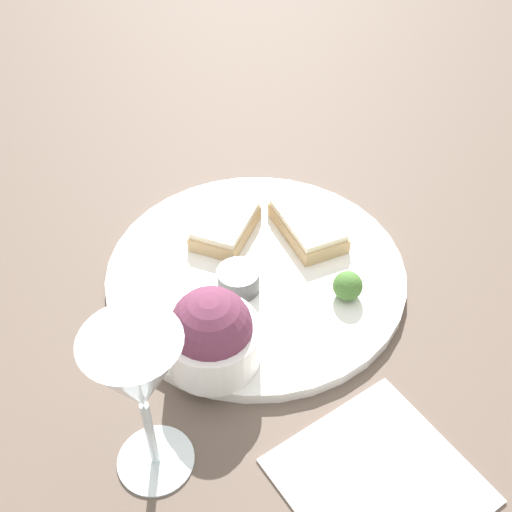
{
  "coord_description": "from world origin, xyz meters",
  "views": [
    {
      "loc": [
        0.51,
        -0.07,
        0.54
      ],
      "look_at": [
        0.0,
        0.0,
        0.03
      ],
      "focal_mm": 45.0,
      "sensor_mm": 36.0,
      "label": 1
    }
  ],
  "objects_px": {
    "cheese_toast_near": "(308,225)",
    "napkin": "(379,480)",
    "wine_glass": "(138,380)",
    "sauce_ramekin": "(238,279)",
    "salad_bowl": "(212,335)",
    "cheese_toast_far": "(225,226)"
  },
  "relations": [
    {
      "from": "salad_bowl",
      "to": "napkin",
      "type": "bearing_deg",
      "value": 42.8
    },
    {
      "from": "cheese_toast_near",
      "to": "wine_glass",
      "type": "height_order",
      "value": "wine_glass"
    },
    {
      "from": "sauce_ramekin",
      "to": "napkin",
      "type": "xyz_separation_m",
      "value": [
        0.23,
        0.1,
        -0.03
      ]
    },
    {
      "from": "salad_bowl",
      "to": "wine_glass",
      "type": "height_order",
      "value": "wine_glass"
    },
    {
      "from": "sauce_ramekin",
      "to": "cheese_toast_near",
      "type": "xyz_separation_m",
      "value": [
        -0.08,
        0.09,
        -0.0
      ]
    },
    {
      "from": "cheese_toast_near",
      "to": "sauce_ramekin",
      "type": "bearing_deg",
      "value": -49.31
    },
    {
      "from": "wine_glass",
      "to": "cheese_toast_near",
      "type": "bearing_deg",
      "value": 144.69
    },
    {
      "from": "napkin",
      "to": "wine_glass",
      "type": "bearing_deg",
      "value": -103.33
    },
    {
      "from": "sauce_ramekin",
      "to": "cheese_toast_near",
      "type": "relative_size",
      "value": 0.4
    },
    {
      "from": "napkin",
      "to": "cheese_toast_near",
      "type": "bearing_deg",
      "value": -179.26
    },
    {
      "from": "wine_glass",
      "to": "napkin",
      "type": "bearing_deg",
      "value": 76.67
    },
    {
      "from": "sauce_ramekin",
      "to": "cheese_toast_far",
      "type": "bearing_deg",
      "value": -176.86
    },
    {
      "from": "sauce_ramekin",
      "to": "cheese_toast_far",
      "type": "height_order",
      "value": "same"
    },
    {
      "from": "sauce_ramekin",
      "to": "cheese_toast_near",
      "type": "bearing_deg",
      "value": 130.69
    },
    {
      "from": "salad_bowl",
      "to": "cheese_toast_far",
      "type": "bearing_deg",
      "value": 170.41
    },
    {
      "from": "cheese_toast_far",
      "to": "napkin",
      "type": "height_order",
      "value": "cheese_toast_far"
    },
    {
      "from": "cheese_toast_near",
      "to": "napkin",
      "type": "height_order",
      "value": "cheese_toast_near"
    },
    {
      "from": "wine_glass",
      "to": "sauce_ramekin",
      "type": "bearing_deg",
      "value": 152.73
    },
    {
      "from": "sauce_ramekin",
      "to": "napkin",
      "type": "distance_m",
      "value": 0.25
    },
    {
      "from": "cheese_toast_far",
      "to": "wine_glass",
      "type": "bearing_deg",
      "value": -18.16
    },
    {
      "from": "salad_bowl",
      "to": "sauce_ramekin",
      "type": "bearing_deg",
      "value": 158.37
    },
    {
      "from": "salad_bowl",
      "to": "napkin",
      "type": "distance_m",
      "value": 0.2
    }
  ]
}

